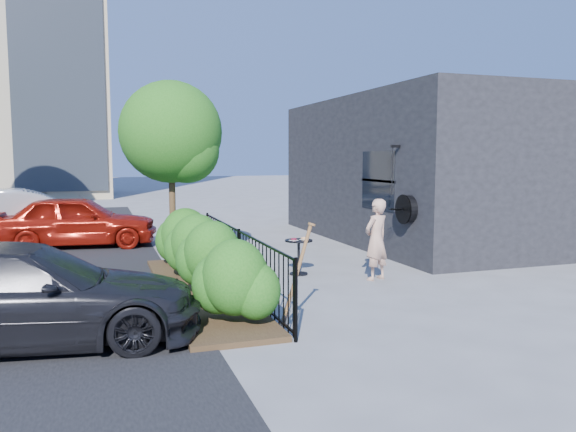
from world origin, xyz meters
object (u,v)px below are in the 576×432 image
object	(u,v)px
patio_tree	(174,138)
car_darkgrey	(23,295)
cafe_table	(299,251)
shovel	(296,280)
car_red	(77,221)
car_silver	(27,216)
woman	(376,239)

from	to	relation	value
patio_tree	car_darkgrey	xyz separation A→B (m)	(-2.54, -4.73, -2.12)
car_darkgrey	cafe_table	bearing A→B (deg)	-52.08
car_darkgrey	shovel	bearing A→B (deg)	-88.81
cafe_table	shovel	bearing A→B (deg)	-110.67
cafe_table	car_red	xyz separation A→B (m)	(-4.32, 5.19, 0.20)
patio_tree	shovel	size ratio (longest dim) A/B	2.65
car_silver	car_darkgrey	xyz separation A→B (m)	(0.93, -9.32, -0.10)
car_silver	car_darkgrey	size ratio (longest dim) A/B	1.02
cafe_table	woman	xyz separation A→B (m)	(1.25, -0.93, 0.30)
shovel	car_silver	bearing A→B (deg)	114.75
shovel	car_red	size ratio (longest dim) A/B	0.37
shovel	car_silver	size ratio (longest dim) A/B	0.33
car_silver	cafe_table	bearing A→B (deg)	-146.44
woman	shovel	bearing A→B (deg)	19.70
car_darkgrey	woman	bearing A→B (deg)	-65.39
cafe_table	shovel	distance (m)	3.44
shovel	car_red	distance (m)	8.96
car_red	car_silver	world-z (taller)	car_silver
shovel	car_darkgrey	bearing A→B (deg)	174.65
patio_tree	shovel	distance (m)	5.57
car_red	car_darkgrey	size ratio (longest dim) A/B	0.92
car_red	car_silver	bearing A→B (deg)	53.84
cafe_table	car_silver	size ratio (longest dim) A/B	0.17
car_silver	car_darkgrey	distance (m)	9.36
shovel	car_red	xyz separation A→B (m)	(-3.11, 8.40, 0.04)
cafe_table	car_darkgrey	xyz separation A→B (m)	(-4.73, -2.88, 0.15)
patio_tree	woman	bearing A→B (deg)	-39.02
shovel	car_darkgrey	xyz separation A→B (m)	(-3.52, 0.33, -0.01)
cafe_table	car_silver	distance (m)	8.57
cafe_table	car_silver	xyz separation A→B (m)	(-5.66, 6.43, 0.26)
cafe_table	car_silver	bearing A→B (deg)	131.35
woman	car_darkgrey	xyz separation A→B (m)	(-5.97, -1.95, -0.15)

